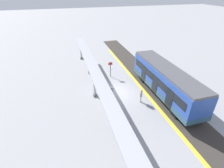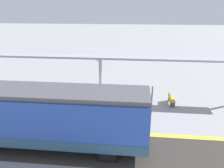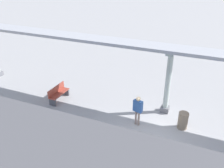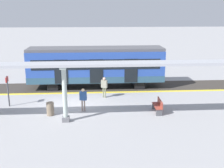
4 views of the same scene
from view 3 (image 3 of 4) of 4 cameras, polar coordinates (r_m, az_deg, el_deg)
The scene contains 7 objects.
ground_plane at distance 11.30m, azimuth 9.13°, elevation -13.71°, with size 176.00×176.00×0.00m, color #9A9A9C.
canopy_pillar_second at distance 12.72m, azimuth 12.97°, elevation 0.37°, with size 1.10×0.44×3.47m.
canopy_beam at distance 12.03m, azimuth 14.31°, elevation 7.94°, with size 1.20×24.73×0.16m, color #A8AAB2.
bench_near_end at distance 14.46m, azimuth -12.53°, elevation -2.10°, with size 1.51×0.48×0.86m.
trash_bin at distance 12.31m, azimuth 16.33°, elevation -8.24°, with size 0.48×0.48×0.86m, color #7C6B57.
passenger_waiting_near_edge at distance 10.13m, azimuth -7.48°, elevation -11.74°, with size 0.39×0.51×1.61m.
passenger_by_the_benches at distance 11.81m, azimuth 6.09°, elevation -5.54°, with size 0.31×0.49×1.58m.
Camera 3 is at (-8.47, -1.71, 7.29)m, focal length 38.91 mm.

